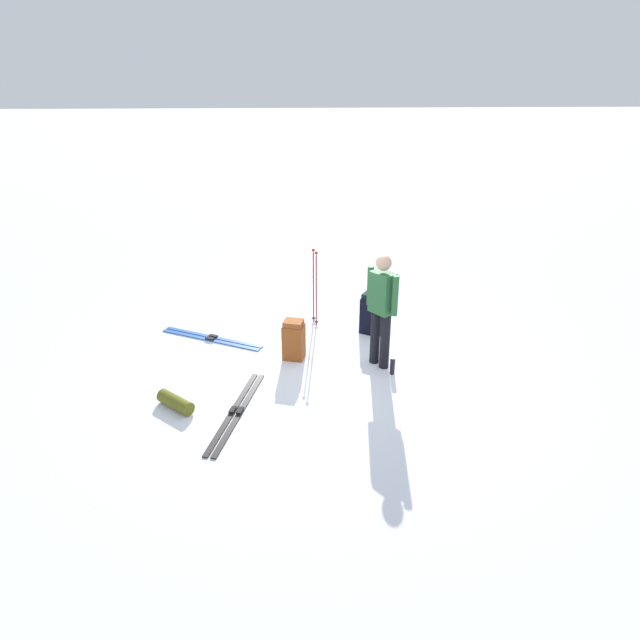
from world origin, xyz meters
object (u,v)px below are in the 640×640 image
(ski_poles_planted_near, at_px, (315,284))
(thermos_bottle, at_px, (392,366))
(ski_pair_far, at_px, (236,412))
(backpack_bright, at_px, (372,314))
(sleeping_mat_rolled, at_px, (176,402))
(ski_pair_near, at_px, (212,338))
(backpack_large_dark, at_px, (294,340))
(skier_standing, at_px, (382,305))

(ski_poles_planted_near, relative_size, thermos_bottle, 5.00)
(ski_pair_far, relative_size, backpack_bright, 2.72)
(sleeping_mat_rolled, bearing_deg, ski_pair_far, -99.42)
(backpack_bright, relative_size, ski_poles_planted_near, 0.53)
(ski_pair_far, xyz_separation_m, backpack_bright, (2.22, -2.01, 0.32))
(ski_pair_near, distance_m, backpack_bright, 2.62)
(backpack_large_dark, bearing_deg, ski_pair_near, 63.44)
(backpack_bright, height_order, thermos_bottle, backpack_bright)
(ski_pair_far, bearing_deg, backpack_large_dark, -27.45)
(backpack_bright, relative_size, thermos_bottle, 2.65)
(skier_standing, bearing_deg, sleeping_mat_rolled, 110.45)
(backpack_large_dark, height_order, thermos_bottle, backpack_large_dark)
(ski_pair_near, distance_m, ski_poles_planted_near, 1.90)
(backpack_large_dark, xyz_separation_m, backpack_bright, (0.80, -1.27, 0.03))
(skier_standing, relative_size, thermos_bottle, 6.54)
(sleeping_mat_rolled, bearing_deg, ski_pair_near, -5.88)
(ski_pair_near, height_order, thermos_bottle, thermos_bottle)
(skier_standing, height_order, backpack_large_dark, skier_standing)
(ski_pair_near, relative_size, thermos_bottle, 6.47)
(ski_poles_planted_near, bearing_deg, sleeping_mat_rolled, 142.86)
(thermos_bottle, bearing_deg, sleeping_mat_rolled, 104.52)
(thermos_bottle, bearing_deg, ski_poles_planted_near, 31.53)
(backpack_bright, relative_size, sleeping_mat_rolled, 1.25)
(skier_standing, bearing_deg, ski_pair_far, 120.46)
(skier_standing, bearing_deg, ski_poles_planted_near, 31.94)
(skier_standing, distance_m, backpack_large_dark, 1.43)
(skier_standing, bearing_deg, ski_pair_near, 70.57)
(ski_pair_far, relative_size, backpack_large_dark, 3.01)
(sleeping_mat_rolled, height_order, thermos_bottle, thermos_bottle)
(ski_pair_near, xyz_separation_m, ski_pair_far, (-2.08, -0.59, -0.00))
(skier_standing, xyz_separation_m, backpack_bright, (1.05, -0.02, -0.62))
(ski_pair_far, distance_m, thermos_bottle, 2.32)
(skier_standing, xyz_separation_m, ski_poles_planted_near, (1.45, 0.90, -0.23))
(skier_standing, distance_m, ski_pair_near, 2.89)
(backpack_large_dark, relative_size, thermos_bottle, 2.39)
(ski_pair_near, relative_size, backpack_large_dark, 2.71)
(backpack_bright, bearing_deg, ski_pair_far, 137.89)
(ski_poles_planted_near, bearing_deg, ski_pair_near, 107.66)
(skier_standing, relative_size, backpack_large_dark, 2.74)
(ski_pair_near, xyz_separation_m, sleeping_mat_rolled, (-1.95, 0.20, 0.08))
(thermos_bottle, bearing_deg, ski_pair_far, 112.60)
(ski_pair_near, height_order, backpack_bright, backpack_bright)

